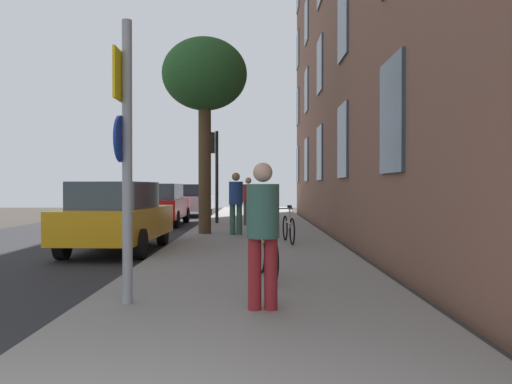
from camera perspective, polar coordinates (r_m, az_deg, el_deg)
name	(u,v)px	position (r m, az deg, el deg)	size (l,w,h in m)	color
ground_plane	(146,234)	(17.32, -11.84, -4.46)	(41.80, 41.80, 0.00)	#332D28
road_asphalt	(80,234)	(17.87, -18.47, -4.31)	(7.00, 38.00, 0.01)	#232326
sidewalk	(255,232)	(16.96, -0.15, -4.36)	(4.20, 38.00, 0.12)	gray
sign_post	(125,146)	(6.54, -14.01, 4.90)	(0.16, 0.60, 3.40)	gray
traffic_light	(214,160)	(20.35, -4.59, 3.47)	(0.43, 0.24, 3.53)	black
tree_near	(204,78)	(16.14, -5.62, 12.20)	(2.53, 2.53, 5.84)	#4C3823
bicycle_0	(267,253)	(8.15, 1.15, -6.63)	(0.45, 1.62, 0.98)	black
bicycle_1	(288,228)	(13.23, 3.50, -3.91)	(0.42, 1.69, 0.94)	black
bicycle_2	(263,220)	(16.07, 0.74, -3.05)	(0.42, 1.73, 0.98)	black
pedestrian_0	(262,226)	(6.02, 0.69, -3.67)	(0.50, 0.50, 1.68)	maroon
pedestrian_1	(235,199)	(15.33, -2.23, -0.79)	(0.57, 0.57, 1.81)	#33594C
pedestrian_2	(248,198)	(19.09, -0.89, -0.64)	(0.47, 0.47, 1.74)	#4C4742
car_0	(117,216)	(12.63, -14.83, -2.53)	(1.92, 4.20, 1.62)	orange
car_1	(161,204)	(20.90, -10.28, -1.28)	(1.80, 4.49, 1.62)	red
car_2	(192,200)	(27.17, -6.99, -0.84)	(1.90, 4.15, 1.62)	#B7B7BC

